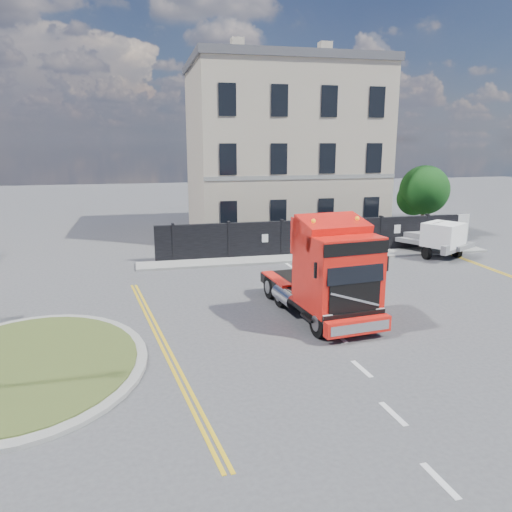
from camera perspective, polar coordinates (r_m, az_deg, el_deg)
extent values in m
plane|color=#424244|center=(18.84, -1.36, -6.73)|extent=(120.00, 120.00, 0.00)
cylinder|color=gray|center=(16.08, -24.73, -11.38)|extent=(6.80, 6.80, 0.12)
cylinder|color=#33491D|center=(16.05, -24.76, -11.12)|extent=(6.20, 6.20, 0.05)
cube|color=black|center=(28.55, 6.83, 2.14)|extent=(18.00, 0.25, 2.00)
cube|color=silver|center=(32.39, 21.15, 2.66)|extent=(2.60, 0.12, 2.00)
cube|color=#BBAB95|center=(35.19, 2.85, 11.67)|extent=(12.00, 10.00, 11.00)
cube|color=#4F4F54|center=(35.51, 2.96, 20.98)|extent=(12.30, 10.30, 0.50)
cube|color=#BBAB95|center=(34.93, -2.15, 22.36)|extent=(0.80, 0.80, 1.60)
cube|color=#BBAB95|center=(36.53, 7.86, 21.85)|extent=(0.80, 0.80, 1.60)
cylinder|color=#382619|center=(34.85, 18.45, 3.89)|extent=(0.24, 0.24, 2.40)
sphere|color=#0F3411|center=(34.60, 18.70, 7.15)|extent=(3.20, 3.20, 3.20)
sphere|color=#0F3411|center=(34.75, 17.57, 6.26)|extent=(2.20, 2.20, 2.20)
cube|color=gray|center=(27.92, 7.39, -0.10)|extent=(20.00, 1.60, 0.12)
cube|color=black|center=(19.17, 6.77, -4.27)|extent=(2.95, 6.10, 0.42)
cube|color=red|center=(17.42, 9.26, -1.66)|extent=(2.60, 2.68, 2.61)
cube|color=red|center=(18.03, 7.89, 2.38)|extent=(2.41, 1.11, 1.31)
cube|color=black|center=(16.33, 11.31, -1.40)|extent=(2.04, 0.29, 0.98)
cube|color=red|center=(16.65, 11.55, -7.87)|extent=(2.35, 0.60, 0.51)
cylinder|color=black|center=(16.80, 7.26, -7.60)|extent=(0.41, 1.00, 0.97)
cylinder|color=gray|center=(16.80, 7.26, -7.60)|extent=(0.40, 0.57, 0.53)
cylinder|color=black|center=(17.76, 13.11, -6.69)|extent=(0.41, 1.00, 0.97)
cylinder|color=gray|center=(17.76, 13.11, -6.69)|extent=(0.40, 0.57, 0.53)
cylinder|color=black|center=(19.64, 2.90, -4.42)|extent=(0.41, 1.00, 0.97)
cylinder|color=gray|center=(19.64, 2.90, -4.42)|extent=(0.40, 0.57, 0.53)
cylinder|color=black|center=(20.46, 8.14, -3.81)|extent=(0.41, 1.00, 0.97)
cylinder|color=gray|center=(20.46, 8.14, -3.81)|extent=(0.40, 0.57, 0.53)
cylinder|color=black|center=(20.63, 1.72, -3.54)|extent=(0.41, 1.00, 0.97)
cylinder|color=gray|center=(20.63, 1.72, -3.54)|extent=(0.40, 0.57, 0.53)
cylinder|color=black|center=(21.42, 6.75, -2.99)|extent=(0.41, 1.00, 0.97)
cylinder|color=gray|center=(21.42, 6.75, -2.99)|extent=(0.40, 0.57, 0.53)
cube|color=gray|center=(30.54, 19.02, 1.64)|extent=(4.01, 5.03, 0.25)
cube|color=white|center=(29.21, 20.63, 2.30)|extent=(2.51, 2.48, 1.28)
cylinder|color=black|center=(28.89, 18.92, 0.32)|extent=(0.25, 0.69, 0.69)
cylinder|color=black|center=(29.91, 21.97, 0.50)|extent=(0.25, 0.69, 0.69)
cylinder|color=black|center=(31.38, 16.11, 1.50)|extent=(0.25, 0.69, 0.69)
cylinder|color=black|center=(32.33, 19.02, 1.62)|extent=(0.25, 0.69, 0.69)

